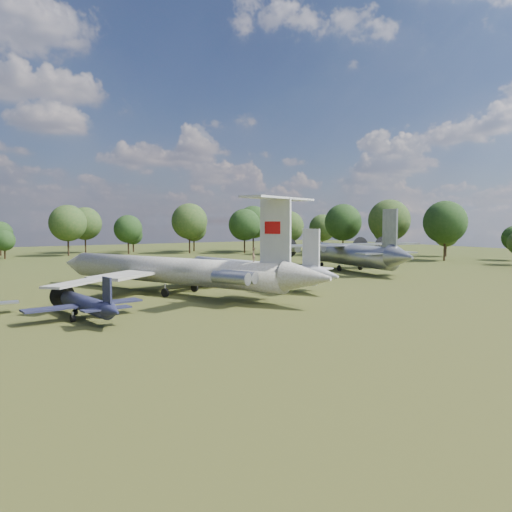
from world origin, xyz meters
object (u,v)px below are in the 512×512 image
il62_airliner (170,275)px  tu104_jet (249,272)px  small_prop_west (87,308)px  person_on_il62 (253,255)px  an12_transport (347,257)px

il62_airliner → tu104_jet: 14.86m
small_prop_west → person_on_il62: bearing=-7.1°
an12_transport → person_on_il62: person_on_il62 is taller
small_prop_west → person_on_il62: person_on_il62 is taller
il62_airliner → tu104_jet: bearing=-14.2°
il62_airliner → an12_transport: size_ratio=1.27×
tu104_jet → person_on_il62: bearing=-129.2°
small_prop_west → il62_airliner: bearing=34.6°
tu104_jet → small_prop_west: size_ratio=2.31×
il62_airliner → an12_transport: bearing=-9.1°
tu104_jet → small_prop_west: (-29.05, -15.77, -0.70)m
an12_transport → small_prop_west: an12_transport is taller
an12_transport → person_on_il62: bearing=-138.9°
tu104_jet → person_on_il62: 18.30m
il62_airliner → person_on_il62: size_ratio=29.28×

